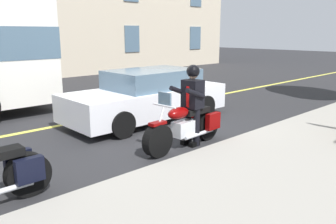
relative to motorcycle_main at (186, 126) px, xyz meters
name	(u,v)px	position (x,y,z in m)	size (l,w,h in m)	color
ground_plane	(156,129)	(-0.41, -1.43, -0.45)	(80.00, 80.00, 0.00)	#28282B
lane_center_stripe	(112,115)	(-0.41, -3.43, -0.45)	(60.00, 0.16, 0.01)	#E5DB4C
motorcycle_main	(186,126)	(0.00, 0.00, 0.00)	(2.22, 0.67, 1.26)	black
rider_main	(192,98)	(-0.19, -0.01, 0.58)	(0.64, 0.57, 1.74)	black
car_silver	(148,96)	(-0.87, -2.29, 0.24)	(4.60, 1.92, 1.40)	white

